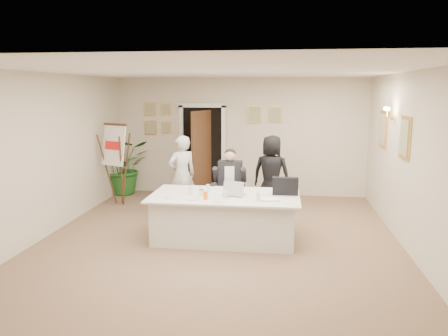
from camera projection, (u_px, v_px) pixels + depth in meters
The scene contains 28 objects.
floor at pixel (219, 241), 7.32m from camera, with size 7.00×7.00×0.00m, color brown.
ceiling at pixel (218, 71), 6.83m from camera, with size 6.00×7.00×0.02m, color white.
wall_back at pixel (240, 137), 10.49m from camera, with size 6.00×0.10×2.80m, color beige.
wall_front at pixel (158, 223), 3.66m from camera, with size 6.00×0.10×2.80m, color beige.
wall_left at pixel (45, 156), 7.47m from camera, with size 0.10×7.00×2.80m, color beige.
wall_right at pixel (412, 163), 6.68m from camera, with size 0.10×7.00×2.80m, color beige.
doorway at pixel (202, 152), 10.50m from camera, with size 1.14×0.86×2.20m.
pictures_back_wall at pixel (207, 118), 10.49m from camera, with size 3.40×0.06×0.80m, color gold, non-canonical shape.
pictures_right_wall at pixel (392, 133), 7.80m from camera, with size 0.06×2.20×0.80m, color gold, non-canonical shape.
wall_sconce at pixel (390, 113), 7.75m from camera, with size 0.20×0.30×0.24m, color gold, non-canonical shape.
conference_table at pixel (225, 217), 7.37m from camera, with size 2.48×1.33×0.78m.
seated_man at pixel (230, 185), 8.35m from camera, with size 0.61×0.65×1.43m, color black, non-canonical shape.
flip_chart at pixel (118, 168), 9.55m from camera, with size 0.63×0.50×1.77m.
standing_man at pixel (182, 175), 8.87m from camera, with size 0.59×0.39×1.61m, color silver.
standing_woman at pixel (271, 174), 9.03m from camera, with size 0.78×0.51×1.60m, color black.
potted_palm at pixel (124, 167), 10.64m from camera, with size 1.19×1.04×1.33m, color #1E551C.
laptop at pixel (234, 187), 7.27m from camera, with size 0.35×0.37×0.28m, color #B7BABC, non-canonical shape.
laptop_bag at pixel (285, 186), 7.28m from camera, with size 0.43×0.12×0.30m, color black.
paper_stack at pixel (269, 199), 6.94m from camera, with size 0.31×0.22×0.03m, color white.
plate_left at pixel (171, 197), 7.09m from camera, with size 0.21×0.21×0.01m, color white.
plate_mid at pixel (193, 199), 7.02m from camera, with size 0.23×0.23×0.01m, color white.
plate_near at pixel (220, 201), 6.86m from camera, with size 0.24×0.24×0.01m, color white.
glass_a at pixel (191, 191), 7.31m from camera, with size 0.06×0.06×0.14m, color silver.
glass_b at pixel (225, 195), 7.02m from camera, with size 0.06×0.06×0.14m, color silver.
glass_c at pixel (258, 196), 6.90m from camera, with size 0.06×0.06×0.14m, color silver.
glass_d at pixel (208, 188), 7.47m from camera, with size 0.06×0.06×0.14m, color silver.
oj_glass at pixel (206, 196), 6.98m from camera, with size 0.07×0.07×0.13m, color orange.
steel_jug at pixel (201, 193), 7.22m from camera, with size 0.08×0.08×0.11m, color silver.
Camera 1 is at (1.02, -6.92, 2.50)m, focal length 35.00 mm.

